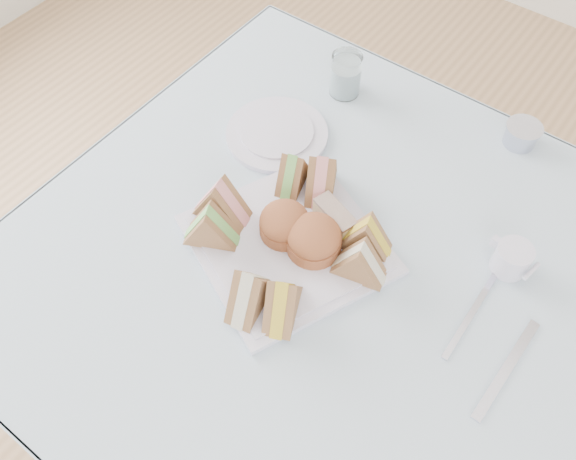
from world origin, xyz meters
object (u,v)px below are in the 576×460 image
Objects in this scene: serving_plate at (288,245)px; creamer_jug at (512,259)px; water_glass at (346,75)px; table at (315,350)px.

creamer_jug is (0.32, 0.19, 0.02)m from serving_plate.
water_glass is at bearing 133.66° from serving_plate.
creamer_jug reaches higher than table.
water_glass is at bearing 118.79° from table.
serving_plate is 3.22× the size of water_glass.
serving_plate is at bearing -139.23° from creamer_jug.
water_glass is 0.50m from creamer_jug.
serving_plate reaches higher than table.
table is 14.69× the size of creamer_jug.
water_glass is 1.51× the size of creamer_jug.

